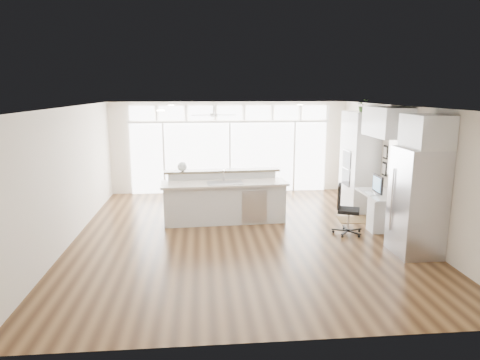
{
  "coord_description": "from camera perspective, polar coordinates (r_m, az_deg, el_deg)",
  "views": [
    {
      "loc": [
        -0.85,
        -8.65,
        3.01
      ],
      "look_at": [
        -0.0,
        0.6,
        1.07
      ],
      "focal_mm": 32.0,
      "sensor_mm": 36.0,
      "label": 1
    }
  ],
  "objects": [
    {
      "name": "keyboard",
      "position": [
        9.96,
        16.93,
        -1.72
      ],
      "size": [
        0.14,
        0.33,
        0.02
      ],
      "primitive_type": "cube",
      "rotation": [
        0.0,
        0.0,
        -0.06
      ],
      "color": "white",
      "rests_on": "desk_nook"
    },
    {
      "name": "monitor",
      "position": [
        9.98,
        17.9,
        -0.52
      ],
      "size": [
        0.11,
        0.53,
        0.44
      ],
      "primitive_type": "cube",
      "rotation": [
        0.0,
        0.0,
        -0.04
      ],
      "color": "black",
      "rests_on": "desk_nook"
    },
    {
      "name": "floor",
      "position": [
        9.21,
        0.36,
        -7.34
      ],
      "size": [
        7.0,
        8.0,
        0.02
      ],
      "primitive_type": "cube",
      "color": "#3C2512",
      "rests_on": "ground"
    },
    {
      "name": "wall_front",
      "position": [
        5.01,
        4.87,
        -7.59
      ],
      "size": [
        7.0,
        0.04,
        2.7
      ],
      "primitive_type": "cube",
      "color": "silver",
      "rests_on": "floor"
    },
    {
      "name": "wall_right",
      "position": [
        9.83,
        21.13,
        1.28
      ],
      "size": [
        0.04,
        8.0,
        2.7
      ],
      "primitive_type": "cube",
      "color": "silver",
      "rests_on": "floor"
    },
    {
      "name": "office_chair",
      "position": [
        9.37,
        14.29,
        -3.9
      ],
      "size": [
        0.7,
        0.68,
        1.06
      ],
      "primitive_type": "cube",
      "rotation": [
        0.0,
        0.0,
        -0.37
      ],
      "color": "black",
      "rests_on": "floor"
    },
    {
      "name": "framed_photos",
      "position": [
        10.62,
        18.79,
        2.46
      ],
      "size": [
        0.06,
        0.22,
        0.8
      ],
      "primitive_type": "cube",
      "color": "black",
      "rests_on": "wall_right"
    },
    {
      "name": "wall_left",
      "position": [
        9.2,
        -21.88,
        0.56
      ],
      "size": [
        0.04,
        8.0,
        2.7
      ],
      "primitive_type": "cube",
      "color": "silver",
      "rests_on": "floor"
    },
    {
      "name": "rug",
      "position": [
        10.55,
        15.14,
        -5.16
      ],
      "size": [
        0.86,
        0.67,
        0.01
      ],
      "primitive_type": "cube",
      "rotation": [
        0.0,
        0.0,
        -0.13
      ],
      "color": "#3D2813",
      "rests_on": "floor"
    },
    {
      "name": "potted_plant",
      "position": [
        11.21,
        16.0,
        9.36
      ],
      "size": [
        0.29,
        0.31,
        0.24
      ],
      "primitive_type": "imported",
      "rotation": [
        0.0,
        0.0,
        0.05
      ],
      "color": "#395E28",
      "rests_on": "oven_cabinet"
    },
    {
      "name": "glass_wall",
      "position": [
        12.77,
        -1.36,
        2.99
      ],
      "size": [
        5.8,
        0.06,
        2.08
      ],
      "primitive_type": "cube",
      "color": "white",
      "rests_on": "wall_back"
    },
    {
      "name": "oven_cabinet",
      "position": [
        11.34,
        15.61,
        2.45
      ],
      "size": [
        0.64,
        1.2,
        2.5
      ],
      "primitive_type": "cube",
      "color": "silver",
      "rests_on": "floor"
    },
    {
      "name": "ceiling_fan",
      "position": [
        11.47,
        -3.53,
        9.14
      ],
      "size": [
        1.16,
        1.16,
        0.32
      ],
      "primitive_type": "cube",
      "color": "white",
      "rests_on": "ceiling"
    },
    {
      "name": "kitchen_island",
      "position": [
        9.95,
        -2.09,
        -2.36
      ],
      "size": [
        2.94,
        1.23,
        1.15
      ],
      "primitive_type": "cube",
      "rotation": [
        0.0,
        0.0,
        0.05
      ],
      "color": "silver",
      "rests_on": "floor"
    },
    {
      "name": "fishbowl",
      "position": [
        10.15,
        -7.7,
        1.79
      ],
      "size": [
        0.25,
        0.25,
        0.22
      ],
      "primitive_type": "sphere",
      "rotation": [
        0.0,
        0.0,
        0.13
      ],
      "color": "white",
      "rests_on": "kitchen_island"
    },
    {
      "name": "fridge_cabinet",
      "position": [
        8.37,
        23.64,
        5.96
      ],
      "size": [
        0.64,
        0.9,
        0.6
      ],
      "primitive_type": "cube",
      "color": "silver",
      "rests_on": "wall_right"
    },
    {
      "name": "wall_back",
      "position": [
        12.79,
        -1.39,
        4.36
      ],
      "size": [
        7.0,
        0.04,
        2.7
      ],
      "primitive_type": "cube",
      "color": "silver",
      "rests_on": "floor"
    },
    {
      "name": "upper_cabinets",
      "position": [
        9.84,
        19.06,
        7.32
      ],
      "size": [
        0.64,
        1.3,
        0.64
      ],
      "primitive_type": "cube",
      "color": "silver",
      "rests_on": "wall_right"
    },
    {
      "name": "desk_window",
      "position": [
        10.04,
        20.26,
        2.72
      ],
      "size": [
        0.04,
        0.85,
        0.85
      ],
      "primitive_type": "cube",
      "color": "white",
      "rests_on": "wall_right"
    },
    {
      "name": "desk_nook",
      "position": [
        10.15,
        18.11,
        -3.81
      ],
      "size": [
        0.72,
        1.3,
        0.76
      ],
      "primitive_type": "cube",
      "color": "silver",
      "rests_on": "floor"
    },
    {
      "name": "transom_row",
      "position": [
        12.64,
        -1.39,
        8.96
      ],
      "size": [
        5.9,
        0.06,
        0.4
      ],
      "primitive_type": "cube",
      "color": "white",
      "rests_on": "wall_back"
    },
    {
      "name": "refrigerator",
      "position": [
        8.55,
        22.57,
        -2.72
      ],
      "size": [
        0.76,
        0.9,
        2.0
      ],
      "primitive_type": "cube",
      "color": "#B8B7BD",
      "rests_on": "floor"
    },
    {
      "name": "ceiling",
      "position": [
        8.7,
        0.38,
        9.77
      ],
      "size": [
        7.0,
        8.0,
        0.02
      ],
      "primitive_type": "cube",
      "color": "silver",
      "rests_on": "wall_back"
    },
    {
      "name": "recessed_lights",
      "position": [
        8.9,
        0.25,
        9.68
      ],
      "size": [
        3.4,
        3.0,
        0.02
      ],
      "primitive_type": "cube",
      "color": "white",
      "rests_on": "ceiling"
    }
  ]
}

